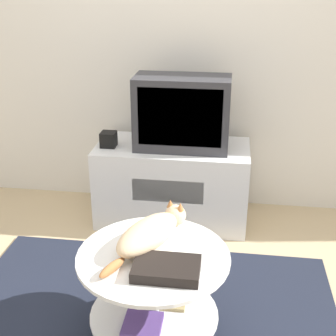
{
  "coord_description": "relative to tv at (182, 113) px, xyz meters",
  "views": [
    {
      "loc": [
        0.37,
        -1.7,
        1.65
      ],
      "look_at": [
        0.05,
        0.63,
        0.63
      ],
      "focal_mm": 50.0,
      "sensor_mm": 36.0,
      "label": 1
    }
  ],
  "objects": [
    {
      "name": "wall_back",
      "position": [
        -0.06,
        0.35,
        0.51
      ],
      "size": [
        8.0,
        0.05,
        2.6
      ],
      "color": "silver",
      "rests_on": "ground_plane"
    },
    {
      "name": "tv_stand",
      "position": [
        -0.06,
        0.02,
        -0.51
      ],
      "size": [
        1.02,
        0.49,
        0.55
      ],
      "color": "white",
      "rests_on": "ground_plane"
    },
    {
      "name": "tv",
      "position": [
        0.0,
        0.0,
        0.0
      ],
      "size": [
        0.61,
        0.29,
        0.47
      ],
      "color": "#333338",
      "rests_on": "tv_stand"
    },
    {
      "name": "speaker",
      "position": [
        -0.48,
        -0.04,
        -0.19
      ],
      "size": [
        0.1,
        0.1,
        0.1
      ],
      "color": "black",
      "rests_on": "tv_stand"
    },
    {
      "name": "coffee_table",
      "position": [
        0.0,
        -1.16,
        -0.47
      ],
      "size": [
        0.68,
        0.68,
        0.46
      ],
      "color": "#B2B2B7",
      "rests_on": "rug"
    },
    {
      "name": "dvd_box",
      "position": [
        0.08,
        -1.29,
        -0.28
      ],
      "size": [
        0.28,
        0.19,
        0.05
      ],
      "color": "black",
      "rests_on": "coffee_table"
    },
    {
      "name": "cat",
      "position": [
        -0.02,
        -1.07,
        -0.25
      ],
      "size": [
        0.33,
        0.56,
        0.13
      ],
      "rotation": [
        0.0,
        0.0,
        1.12
      ],
      "color": "beige",
      "rests_on": "coffee_table"
    }
  ]
}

